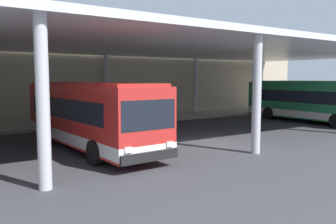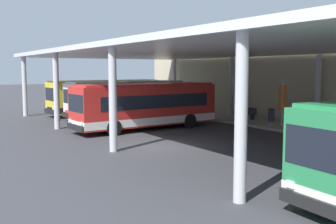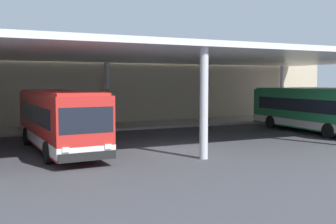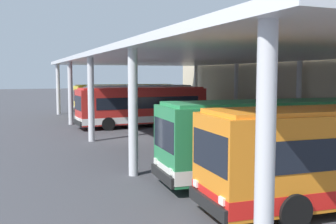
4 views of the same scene
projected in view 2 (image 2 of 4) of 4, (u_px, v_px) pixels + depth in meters
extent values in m
plane|color=#3D3D42|center=(156.00, 146.00, 21.55)|extent=(200.00, 200.00, 0.00)
cube|color=#A39E93|center=(300.00, 128.00, 27.85)|extent=(42.00, 4.50, 0.18)
cube|color=#C1B293|center=(331.00, 74.00, 29.20)|extent=(48.00, 1.60, 7.62)
cube|color=silver|center=(234.00, 48.00, 23.94)|extent=(40.00, 17.00, 0.30)
cylinder|color=silver|center=(25.00, 87.00, 35.42)|extent=(0.40, 0.40, 5.25)
cylinder|color=silver|center=(175.00, 83.00, 44.01)|extent=(0.40, 0.40, 5.25)
cylinder|color=silver|center=(56.00, 91.00, 27.68)|extent=(0.40, 0.40, 5.25)
cylinder|color=silver|center=(231.00, 86.00, 36.27)|extent=(0.40, 0.40, 5.25)
cylinder|color=silver|center=(113.00, 100.00, 19.94)|extent=(0.40, 0.40, 5.25)
cylinder|color=silver|center=(318.00, 91.00, 28.52)|extent=(0.40, 0.40, 5.25)
cylinder|color=silver|center=(241.00, 119.00, 12.19)|extent=(0.40, 0.40, 5.25)
cube|color=yellow|center=(106.00, 96.00, 36.88)|extent=(2.84, 10.48, 2.70)
cube|color=black|center=(106.00, 107.00, 36.99)|extent=(2.86, 10.50, 0.50)
cube|color=black|center=(107.00, 93.00, 36.94)|extent=(2.82, 8.61, 0.90)
cube|color=black|center=(50.00, 94.00, 33.94)|extent=(2.30, 0.19, 1.10)
cube|color=black|center=(50.00, 112.00, 34.05)|extent=(2.45, 0.24, 0.36)
cube|color=yellow|center=(105.00, 81.00, 36.73)|extent=(2.62, 10.05, 0.12)
cube|color=yellow|center=(50.00, 85.00, 33.87)|extent=(1.75, 0.18, 0.28)
cube|color=white|center=(46.00, 107.00, 34.76)|extent=(0.28, 0.09, 0.20)
cube|color=white|center=(53.00, 109.00, 33.28)|extent=(0.28, 0.09, 0.20)
cylinder|color=black|center=(67.00, 110.00, 36.19)|extent=(0.31, 1.01, 1.00)
cylinder|color=black|center=(78.00, 112.00, 34.19)|extent=(0.31, 1.01, 1.00)
cylinder|color=black|center=(127.00, 106.00, 39.62)|extent=(0.31, 1.01, 1.00)
cylinder|color=black|center=(139.00, 108.00, 37.62)|extent=(0.31, 1.01, 1.00)
cube|color=white|center=(128.00, 98.00, 33.93)|extent=(2.79, 10.47, 2.70)
cube|color=red|center=(128.00, 110.00, 34.04)|extent=(2.81, 10.49, 0.50)
cube|color=black|center=(129.00, 95.00, 33.98)|extent=(2.78, 8.60, 0.90)
cube|color=black|center=(69.00, 97.00, 31.01)|extent=(2.30, 0.19, 1.10)
cube|color=black|center=(68.00, 116.00, 31.12)|extent=(2.45, 0.23, 0.36)
cube|color=white|center=(127.00, 82.00, 33.78)|extent=(2.58, 10.05, 0.12)
cube|color=yellow|center=(69.00, 86.00, 30.94)|extent=(1.75, 0.17, 0.28)
cube|color=white|center=(64.00, 110.00, 31.83)|extent=(0.28, 0.09, 0.20)
cube|color=white|center=(73.00, 112.00, 30.35)|extent=(0.28, 0.09, 0.20)
cylinder|color=black|center=(87.00, 113.00, 33.26)|extent=(0.31, 1.01, 1.00)
cylinder|color=black|center=(99.00, 116.00, 31.25)|extent=(0.31, 1.01, 1.00)
cylinder|color=black|center=(149.00, 109.00, 36.67)|extent=(0.31, 1.01, 1.00)
cylinder|color=black|center=(164.00, 112.00, 34.65)|extent=(0.31, 1.01, 1.00)
cube|color=red|center=(147.00, 105.00, 27.70)|extent=(3.01, 10.51, 2.70)
cube|color=white|center=(147.00, 119.00, 27.80)|extent=(3.03, 10.53, 0.50)
cube|color=black|center=(148.00, 100.00, 27.75)|extent=(2.96, 8.64, 0.90)
cube|color=black|center=(76.00, 103.00, 24.69)|extent=(2.30, 0.23, 1.10)
cube|color=black|center=(76.00, 127.00, 24.79)|extent=(2.45, 0.28, 0.36)
cube|color=red|center=(147.00, 84.00, 27.55)|extent=(2.79, 10.09, 0.12)
cube|color=yellow|center=(76.00, 90.00, 24.62)|extent=(1.75, 0.21, 0.28)
cube|color=white|center=(70.00, 120.00, 25.49)|extent=(0.28, 0.09, 0.20)
cube|color=white|center=(81.00, 123.00, 24.03)|extent=(0.28, 0.09, 0.20)
cylinder|color=black|center=(97.00, 124.00, 26.95)|extent=(0.33, 1.01, 1.00)
cylinder|color=black|center=(114.00, 128.00, 24.97)|extent=(0.33, 1.01, 1.00)
cylinder|color=black|center=(170.00, 117.00, 30.47)|extent=(0.33, 1.01, 1.00)
cylinder|color=black|center=(190.00, 121.00, 28.48)|extent=(0.33, 1.01, 1.00)
cube|color=black|center=(320.00, 149.00, 10.39)|extent=(2.30, 0.25, 1.10)
cube|color=black|center=(315.00, 206.00, 10.51)|extent=(2.46, 0.30, 0.36)
cube|color=yellow|center=(322.00, 118.00, 10.32)|extent=(1.75, 0.22, 0.28)
cube|color=white|center=(290.00, 184.00, 11.26)|extent=(0.28, 0.10, 0.20)
cylinder|color=black|center=(328.00, 185.00, 12.56)|extent=(0.34, 1.01, 1.00)
cube|color=#383D47|center=(246.00, 113.00, 32.28)|extent=(1.80, 0.44, 0.08)
cube|color=#383D47|center=(248.00, 110.00, 32.36)|extent=(1.80, 0.06, 0.44)
cube|color=#2D2D33|center=(240.00, 115.00, 32.89)|extent=(0.10, 0.36, 0.45)
cube|color=#2D2D33|center=(252.00, 117.00, 31.72)|extent=(0.10, 0.36, 0.45)
cylinder|color=#33383D|center=(271.00, 116.00, 30.53)|extent=(0.48, 0.48, 0.90)
cylinder|color=black|center=(271.00, 109.00, 30.48)|extent=(0.52, 0.52, 0.08)
cylinder|color=#B2B2B7|center=(282.00, 103.00, 28.04)|extent=(0.12, 0.12, 3.20)
cube|color=orange|center=(282.00, 98.00, 27.99)|extent=(0.70, 0.04, 1.80)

